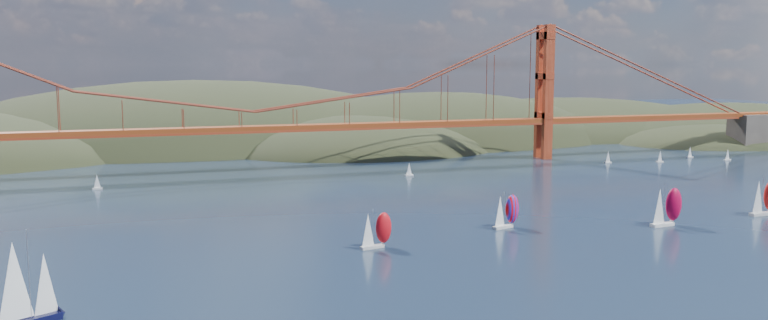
{
  "coord_description": "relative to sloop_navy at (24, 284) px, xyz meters",
  "views": [
    {
      "loc": [
        -45.25,
        -90.36,
        38.89
      ],
      "look_at": [
        18.13,
        90.0,
        14.44
      ],
      "focal_mm": 35.0,
      "sensor_mm": 36.0,
      "label": 1
    }
  ],
  "objects": [
    {
      "name": "headlands",
      "position": [
        105.04,
        248.89,
        -18.89
      ],
      "size": [
        725.0,
        225.0,
        96.0
      ],
      "color": "black",
      "rests_on": "ground"
    },
    {
      "name": "bridge",
      "position": [
        58.35,
        150.6,
        25.8
      ],
      "size": [
        552.0,
        12.0,
        55.0
      ],
      "color": "#8A3713",
      "rests_on": "ground"
    },
    {
      "name": "sloop_navy",
      "position": [
        0.0,
        0.0,
        0.0
      ],
      "size": [
        9.99,
        8.3,
        14.58
      ],
      "rotation": [
        0.0,
        0.0,
        0.52
      ],
      "color": "black",
      "rests_on": "ground"
    },
    {
      "name": "racer_0",
      "position": [
        64.85,
        27.99,
        -2.41
      ],
      "size": [
        7.6,
        4.02,
        8.52
      ],
      "rotation": [
        0.0,
        0.0,
        0.2
      ],
      "color": "silver",
      "rests_on": "ground"
    },
    {
      "name": "racer_1",
      "position": [
        138.42,
        25.57,
        -1.53
      ],
      "size": [
        9.17,
        4.16,
        10.38
      ],
      "rotation": [
        0.0,
        0.0,
        0.11
      ],
      "color": "white",
      "rests_on": "ground"
    },
    {
      "name": "racer_2",
      "position": [
        171.34,
        27.74,
        -1.58
      ],
      "size": [
        9.0,
        3.76,
        10.27
      ],
      "rotation": [
        0.0,
        0.0,
        0.06
      ],
      "color": "silver",
      "rests_on": "ground"
    },
    {
      "name": "racer_rwb",
      "position": [
        100.62,
        36.38,
        -2.21
      ],
      "size": [
        7.98,
        4.74,
        8.94
      ],
      "rotation": [
        0.0,
        0.0,
        0.28
      ],
      "color": "silver",
      "rests_on": "ground"
    },
    {
      "name": "distant_boat_3",
      "position": [
        6.67,
        128.43,
        -4.03
      ],
      "size": [
        3.0,
        2.0,
        4.7
      ],
      "color": "silver",
      "rests_on": "ground"
    },
    {
      "name": "distant_boat_4",
      "position": [
        196.43,
        128.42,
        -4.03
      ],
      "size": [
        3.0,
        2.0,
        4.7
      ],
      "color": "silver",
      "rests_on": "ground"
    },
    {
      "name": "distant_boat_5",
      "position": [
        217.39,
        123.41,
        -4.03
      ],
      "size": [
        3.0,
        2.0,
        4.7
      ],
      "color": "silver",
      "rests_on": "ground"
    },
    {
      "name": "distant_boat_6",
      "position": [
        239.6,
        131.75,
        -4.03
      ],
      "size": [
        3.0,
        2.0,
        4.7
      ],
      "color": "silver",
      "rests_on": "ground"
    },
    {
      "name": "distant_boat_7",
      "position": [
        247.74,
        119.43,
        -4.03
      ],
      "size": [
        3.0,
        2.0,
        4.7
      ],
      "color": "silver",
      "rests_on": "ground"
    },
    {
      "name": "distant_boat_8",
      "position": [
        109.18,
        122.09,
        -4.03
      ],
      "size": [
        3.0,
        2.0,
        4.7
      ],
      "color": "silver",
      "rests_on": "ground"
    }
  ]
}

